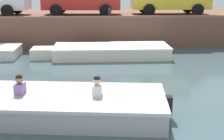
# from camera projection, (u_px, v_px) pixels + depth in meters

# --- Properties ---
(ground_plane) EXTENTS (400.00, 400.00, 0.00)m
(ground_plane) POSITION_uv_depth(u_px,v_px,m) (115.00, 93.00, 9.19)
(ground_plane) COLOR #3D5156
(far_quay_wall) EXTENTS (60.00, 6.00, 1.52)m
(far_quay_wall) POSITION_uv_depth(u_px,v_px,m) (103.00, 26.00, 18.08)
(far_quay_wall) COLOR brown
(far_quay_wall) RESTS_ON ground
(far_wall_coping) EXTENTS (60.00, 0.24, 0.08)m
(far_wall_coping) POSITION_uv_depth(u_px,v_px,m) (105.00, 17.00, 15.10)
(far_wall_coping) COLOR brown
(far_wall_coping) RESTS_ON far_quay_wall
(boat_moored_central_cream) EXTENTS (5.92, 1.88, 0.53)m
(boat_moored_central_cream) POSITION_uv_depth(u_px,v_px,m) (106.00, 51.00, 13.54)
(boat_moored_central_cream) COLOR silver
(boat_moored_central_cream) RESTS_ON ground
(motorboat_passing) EXTENTS (6.56, 2.66, 1.04)m
(motorboat_passing) POSITION_uv_depth(u_px,v_px,m) (43.00, 105.00, 7.52)
(motorboat_passing) COLOR #93999E
(motorboat_passing) RESTS_ON ground
(mooring_bollard_mid) EXTENTS (0.15, 0.15, 0.45)m
(mooring_bollard_mid) POSITION_uv_depth(u_px,v_px,m) (109.00, 12.00, 15.18)
(mooring_bollard_mid) COLOR #2D2B28
(mooring_bollard_mid) RESTS_ON far_quay_wall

